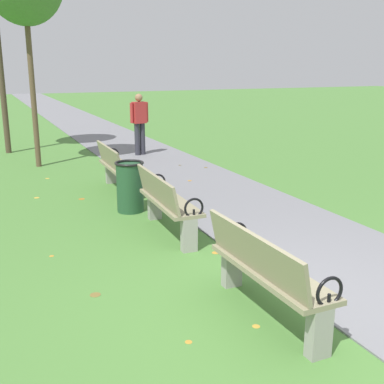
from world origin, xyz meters
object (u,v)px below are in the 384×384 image
at_px(pedestrian_walking, 139,121).
at_px(trash_bin, 130,187).
at_px(park_bench_3, 117,167).
at_px(park_bench_2, 166,202).
at_px(park_bench_1, 266,271).

distance_m(pedestrian_walking, trash_bin, 5.18).
height_order(park_bench_3, trash_bin, park_bench_3).
bearing_deg(park_bench_3, trash_bin, -96.28).
relative_size(park_bench_2, trash_bin, 1.92).
bearing_deg(park_bench_1, park_bench_3, 90.00).
height_order(park_bench_1, pedestrian_walking, pedestrian_walking).
relative_size(park_bench_2, pedestrian_walking, 1.00).
distance_m(park_bench_2, pedestrian_walking, 6.37).
distance_m(park_bench_3, trash_bin, 1.35).
height_order(park_bench_2, trash_bin, park_bench_2).
height_order(park_bench_2, pedestrian_walking, pedestrian_walking).
distance_m(park_bench_1, park_bench_2, 2.62).
xyz_separation_m(park_bench_2, trash_bin, (-0.15, 1.30, -0.06)).
xyz_separation_m(park_bench_2, park_bench_3, (-0.00, 2.64, 0.00)).
distance_m(park_bench_1, trash_bin, 3.92).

